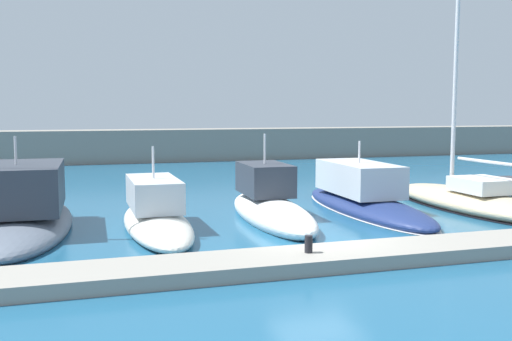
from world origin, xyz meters
The scene contains 10 objects.
ground_plane centered at (0.00, 0.00, 0.00)m, with size 120.00×120.00×0.00m, color #1E567A.
dock_pier centered at (0.00, -1.65, 0.18)m, with size 30.42×1.81×0.37m, color gray.
breakwater_seawall centered at (0.00, 29.25, 1.22)m, with size 108.00×2.92×2.43m, color gray.
motorboat_slate_second centered at (-8.37, 5.32, 0.62)m, with size 3.45×9.79×3.51m.
motorboat_ivory_third centered at (-4.07, 4.00, 0.52)m, with size 2.10×7.44×2.95m.
motorboat_white_fourth centered at (0.06, 4.48, 0.55)m, with size 2.16×7.44×3.38m.
motorboat_navy_fifth centered at (4.24, 5.38, 0.51)m, with size 2.70×9.57×2.99m.
sailboat_sand_sixth centered at (8.49, 4.44, 0.38)m, with size 2.94×9.09×13.52m.
mooring_buoy_white centered at (-2.52, 15.42, 0.00)m, with size 0.52×0.52×0.52m, color white.
dock_bollard centered at (-0.94, -1.65, 0.59)m, with size 0.20×0.20×0.44m, color black.
Camera 1 is at (-6.35, -14.81, 3.96)m, focal length 40.25 mm.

